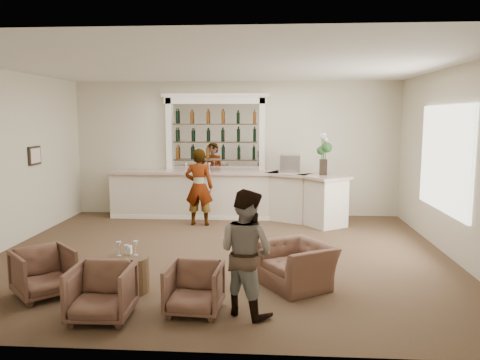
% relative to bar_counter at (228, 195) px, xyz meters
% --- Properties ---
extents(ground, '(8.00, 8.00, 0.00)m').
position_rel_bar_counter_xyz_m(ground, '(0.16, -3.00, -0.57)').
color(ground, brown).
rests_on(ground, ground).
extents(room_shell, '(8.04, 7.02, 3.32)m').
position_rel_bar_counter_xyz_m(room_shell, '(0.33, -2.29, 1.77)').
color(room_shell, beige).
rests_on(room_shell, ground).
extents(bar_counter, '(5.72, 1.80, 1.14)m').
position_rel_bar_counter_xyz_m(bar_counter, '(0.00, 0.00, 0.00)').
color(bar_counter, white).
rests_on(bar_counter, ground).
extents(back_bar_alcove, '(2.64, 0.25, 3.00)m').
position_rel_bar_counter_xyz_m(back_bar_alcove, '(-0.34, 0.41, 1.46)').
color(back_bar_alcove, white).
rests_on(back_bar_alcove, ground).
extents(cocktail_table, '(0.60, 0.60, 0.50)m').
position_rel_bar_counter_xyz_m(cocktail_table, '(-0.96, -4.85, -0.32)').
color(cocktail_table, brown).
rests_on(cocktail_table, ground).
extents(sommelier, '(0.65, 0.45, 1.74)m').
position_rel_bar_counter_xyz_m(sommelier, '(-0.58, -0.74, 0.30)').
color(sommelier, gray).
rests_on(sommelier, ground).
extents(guest, '(0.97, 0.92, 1.57)m').
position_rel_bar_counter_xyz_m(guest, '(0.73, -5.47, 0.21)').
color(guest, gray).
rests_on(guest, ground).
extents(armchair_left, '(1.02, 1.02, 0.67)m').
position_rel_bar_counter_xyz_m(armchair_left, '(-2.05, -5.09, -0.24)').
color(armchair_left, brown).
rests_on(armchair_left, ground).
extents(armchair_center, '(0.73, 0.75, 0.67)m').
position_rel_bar_counter_xyz_m(armchair_center, '(-0.99, -5.76, -0.24)').
color(armchair_center, brown).
rests_on(armchair_center, ground).
extents(armchair_right, '(0.71, 0.73, 0.63)m').
position_rel_bar_counter_xyz_m(armchair_right, '(0.09, -5.50, -0.26)').
color(armchair_right, brown).
rests_on(armchair_right, ground).
extents(armchair_far, '(1.24, 1.28, 0.63)m').
position_rel_bar_counter_xyz_m(armchair_far, '(1.42, -4.49, -0.26)').
color(armchair_far, brown).
rests_on(armchair_far, ground).
extents(espresso_machine, '(0.48, 0.41, 0.41)m').
position_rel_bar_counter_xyz_m(espresso_machine, '(1.48, -0.02, 0.77)').
color(espresso_machine, '#B6B5BA').
rests_on(espresso_machine, bar_counter).
extents(flower_vase, '(0.25, 0.25, 0.94)m').
position_rel_bar_counter_xyz_m(flower_vase, '(2.21, -0.51, 1.09)').
color(flower_vase, black).
rests_on(flower_vase, bar_counter).
extents(wine_glass_bar_left, '(0.07, 0.07, 0.21)m').
position_rel_bar_counter_xyz_m(wine_glass_bar_left, '(-1.00, -0.04, 0.67)').
color(wine_glass_bar_left, white).
rests_on(wine_glass_bar_left, bar_counter).
extents(wine_glass_bar_right, '(0.07, 0.07, 0.21)m').
position_rel_bar_counter_xyz_m(wine_glass_bar_right, '(-0.44, -0.01, 0.67)').
color(wine_glass_bar_right, white).
rests_on(wine_glass_bar_right, bar_counter).
extents(wine_glass_tbl_a, '(0.07, 0.07, 0.21)m').
position_rel_bar_counter_xyz_m(wine_glass_tbl_a, '(-1.08, -4.82, 0.03)').
color(wine_glass_tbl_a, white).
rests_on(wine_glass_tbl_a, cocktail_table).
extents(wine_glass_tbl_b, '(0.07, 0.07, 0.21)m').
position_rel_bar_counter_xyz_m(wine_glass_tbl_b, '(-0.86, -4.77, 0.03)').
color(wine_glass_tbl_b, white).
rests_on(wine_glass_tbl_b, cocktail_table).
extents(wine_glass_tbl_c, '(0.07, 0.07, 0.21)m').
position_rel_bar_counter_xyz_m(wine_glass_tbl_c, '(-0.92, -4.98, 0.03)').
color(wine_glass_tbl_c, white).
rests_on(wine_glass_tbl_c, cocktail_table).
extents(napkin_holder, '(0.08, 0.08, 0.12)m').
position_rel_bar_counter_xyz_m(napkin_holder, '(-0.98, -4.71, -0.01)').
color(napkin_holder, white).
rests_on(napkin_holder, cocktail_table).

